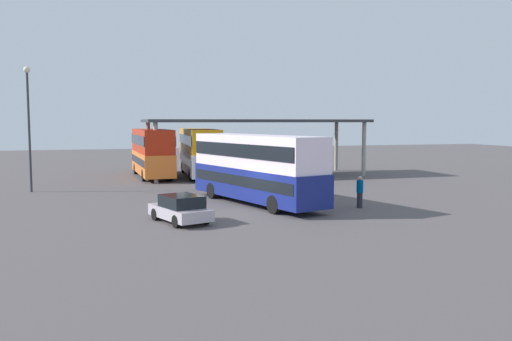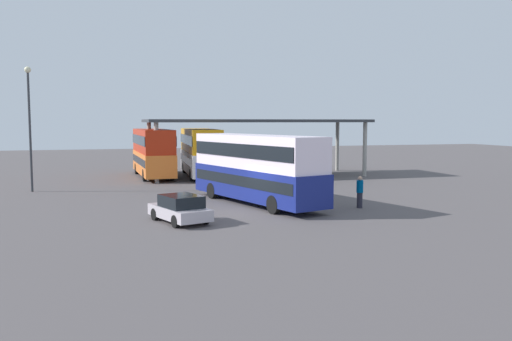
% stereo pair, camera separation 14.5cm
% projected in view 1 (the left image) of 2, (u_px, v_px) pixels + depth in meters
% --- Properties ---
extents(ground_plane, '(140.00, 140.00, 0.00)m').
position_uv_depth(ground_plane, '(258.00, 212.00, 29.16)').
color(ground_plane, '#534D4E').
extents(double_decker_main, '(5.46, 11.34, 4.11)m').
position_uv_depth(double_decker_main, '(256.00, 166.00, 31.75)').
color(double_decker_main, navy).
rests_on(double_decker_main, ground_plane).
extents(parked_hatchback, '(2.79, 4.07, 1.35)m').
position_uv_depth(parked_hatchback, '(181.00, 209.00, 26.04)').
color(parked_hatchback, '#BAB0B9').
rests_on(parked_hatchback, ground_plane).
extents(double_decker_near_canopy, '(2.79, 10.44, 4.21)m').
position_uv_depth(double_decker_near_canopy, '(152.00, 151.00, 47.01)').
color(double_decker_near_canopy, orange).
rests_on(double_decker_near_canopy, ground_plane).
extents(double_decker_mid_row, '(3.34, 11.41, 4.22)m').
position_uv_depth(double_decker_mid_row, '(199.00, 150.00, 47.62)').
color(double_decker_mid_row, white).
rests_on(double_decker_mid_row, ground_plane).
extents(depot_canopy, '(19.65, 6.92, 5.07)m').
position_uv_depth(depot_canopy, '(256.00, 123.00, 47.60)').
color(depot_canopy, '#33353A').
rests_on(depot_canopy, ground_plane).
extents(lamppost_tall, '(0.44, 0.44, 8.65)m').
position_uv_depth(lamppost_tall, '(29.00, 115.00, 36.86)').
color(lamppost_tall, '#33353A').
rests_on(lamppost_tall, ground_plane).
extents(pedestrian_waiting, '(0.38, 0.38, 1.83)m').
position_uv_depth(pedestrian_waiting, '(360.00, 192.00, 30.39)').
color(pedestrian_waiting, '#262633').
rests_on(pedestrian_waiting, ground_plane).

